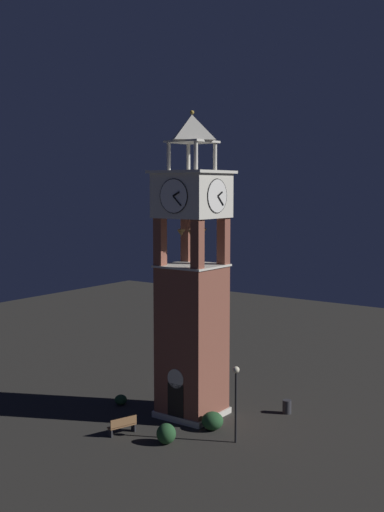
{
  "coord_description": "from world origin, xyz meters",
  "views": [
    {
      "loc": [
        21.92,
        -30.35,
        13.28
      ],
      "look_at": [
        0.0,
        0.0,
        9.36
      ],
      "focal_mm": 46.37,
      "sensor_mm": 36.0,
      "label": 1
    }
  ],
  "objects_px": {
    "clock_tower": "(192,293)",
    "trash_bin": "(287,407)",
    "lamp_post": "(236,390)",
    "park_bench": "(122,425)"
  },
  "relations": [
    {
      "from": "park_bench",
      "to": "clock_tower",
      "type": "bearing_deg",
      "value": 74.68
    },
    {
      "from": "lamp_post",
      "to": "trash_bin",
      "type": "relative_size",
      "value": 5.08
    },
    {
      "from": "lamp_post",
      "to": "park_bench",
      "type": "bearing_deg",
      "value": -155.04
    },
    {
      "from": "lamp_post",
      "to": "trash_bin",
      "type": "bearing_deg",
      "value": 89.19
    },
    {
      "from": "clock_tower",
      "to": "lamp_post",
      "type": "xyz_separation_m",
      "value": [
        4.29,
        -2.05,
        -4.43
      ]
    },
    {
      "from": "lamp_post",
      "to": "trash_bin",
      "type": "distance_m",
      "value": 6.05
    },
    {
      "from": "clock_tower",
      "to": "trash_bin",
      "type": "height_order",
      "value": "clock_tower"
    },
    {
      "from": "park_bench",
      "to": "trash_bin",
      "type": "xyz_separation_m",
      "value": [
        5.64,
        8.14,
        -0.08
      ]
    },
    {
      "from": "clock_tower",
      "to": "park_bench",
      "type": "height_order",
      "value": "clock_tower"
    },
    {
      "from": "clock_tower",
      "to": "trash_bin",
      "type": "distance_m",
      "value": 8.83
    }
  ]
}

